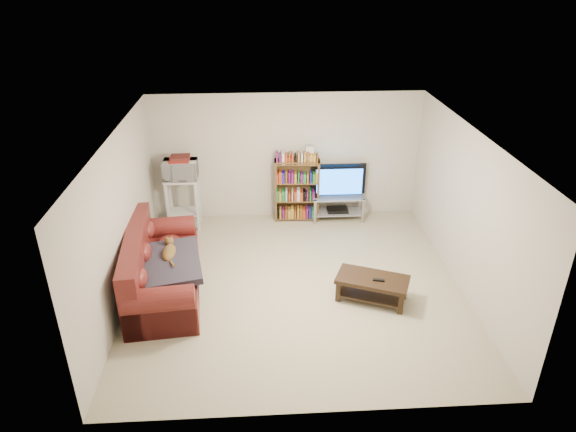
{
  "coord_description": "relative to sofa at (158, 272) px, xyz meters",
  "views": [
    {
      "loc": [
        -0.53,
        -6.59,
        4.49
      ],
      "look_at": [
        -0.1,
        0.4,
        1.0
      ],
      "focal_mm": 32.0,
      "sensor_mm": 36.0,
      "label": 1
    }
  ],
  "objects": [
    {
      "name": "blanket",
      "position": [
        0.21,
        -0.14,
        0.23
      ],
      "size": [
        1.08,
        1.29,
        0.19
      ],
      "primitive_type": "cube",
      "rotation": [
        0.05,
        -0.04,
        0.18
      ],
      "color": "#312D39",
      "rests_on": "sofa"
    },
    {
      "name": "cat",
      "position": [
        0.18,
        0.07,
        0.29
      ],
      "size": [
        0.31,
        0.65,
        0.19
      ],
      "primitive_type": null,
      "rotation": [
        0.0,
        0.0,
        0.1
      ],
      "color": "brown",
      "rests_on": "sofa"
    },
    {
      "name": "shelf_clutter",
      "position": [
        2.35,
        2.3,
        0.97
      ],
      "size": [
        0.62,
        0.2,
        0.28
      ],
      "rotation": [
        0.0,
        0.0,
        -0.05
      ],
      "color": "silver",
      "rests_on": "bookshelf"
    },
    {
      "name": "dvd_player",
      "position": [
        3.03,
        2.26,
        -0.15
      ],
      "size": [
        0.39,
        0.27,
        0.06
      ],
      "primitive_type": "cube",
      "rotation": [
        0.0,
        0.0,
        0.0
      ],
      "color": "black",
      "rests_on": "tv_stand"
    },
    {
      "name": "microwave_stand",
      "position": [
        0.14,
        2.12,
        0.28
      ],
      "size": [
        0.61,
        0.45,
        0.97
      ],
      "rotation": [
        0.0,
        0.0,
        0.01
      ],
      "color": "silver",
      "rests_on": "floor"
    },
    {
      "name": "bookshelf",
      "position": [
        2.25,
        2.29,
        0.28
      ],
      "size": [
        0.85,
        0.3,
        1.21
      ],
      "rotation": [
        0.0,
        0.0,
        -0.05
      ],
      "color": "brown",
      "rests_on": "floor"
    },
    {
      "name": "coffee_table",
      "position": [
        3.15,
        -0.4,
        -0.08
      ],
      "size": [
        1.15,
        0.87,
        0.37
      ],
      "rotation": [
        0.0,
        0.0,
        -0.4
      ],
      "color": "black",
      "rests_on": "floor"
    },
    {
      "name": "sofa",
      "position": [
        0.0,
        0.0,
        0.0
      ],
      "size": [
        1.21,
        2.37,
        0.98
      ],
      "rotation": [
        0.0,
        0.0,
        0.1
      ],
      "color": "maroon",
      "rests_on": "floor"
    },
    {
      "name": "wall_right",
      "position": [
        4.57,
        0.03,
        0.86
      ],
      "size": [
        0.0,
        5.0,
        5.0
      ],
      "primitive_type": "plane",
      "rotation": [
        1.57,
        0.0,
        -1.57
      ],
      "color": "beige",
      "rests_on": "ground"
    },
    {
      "name": "game_boxes",
      "position": [
        0.14,
        2.12,
        0.99
      ],
      "size": [
        0.36,
        0.31,
        0.05
      ],
      "primitive_type": "cube",
      "rotation": [
        0.0,
        0.0,
        0.01
      ],
      "color": "maroon",
      "rests_on": "microwave"
    },
    {
      "name": "floor",
      "position": [
        2.07,
        0.03,
        -0.34
      ],
      "size": [
        5.0,
        5.0,
        0.0
      ],
      "primitive_type": "plane",
      "color": "#C5B992",
      "rests_on": "ground"
    },
    {
      "name": "television",
      "position": [
        3.03,
        2.26,
        0.45
      ],
      "size": [
        1.05,
        0.14,
        0.6
      ],
      "primitive_type": "imported",
      "rotation": [
        0.0,
        0.0,
        3.14
      ],
      "color": "black",
      "rests_on": "tv_stand"
    },
    {
      "name": "ceiling",
      "position": [
        2.07,
        0.03,
        2.06
      ],
      "size": [
        5.0,
        5.0,
        0.0
      ],
      "primitive_type": "plane",
      "rotation": [
        3.14,
        0.0,
        0.0
      ],
      "color": "white",
      "rests_on": "ground"
    },
    {
      "name": "remote",
      "position": [
        3.22,
        -0.48,
        0.05
      ],
      "size": [
        0.17,
        0.09,
        0.02
      ],
      "primitive_type": "cube",
      "rotation": [
        0.0,
        0.0,
        -0.25
      ],
      "color": "black",
      "rests_on": "coffee_table"
    },
    {
      "name": "microwave",
      "position": [
        0.14,
        2.12,
        0.8
      ],
      "size": [
        0.6,
        0.41,
        0.33
      ],
      "primitive_type": "imported",
      "rotation": [
        0.0,
        0.0,
        0.01
      ],
      "color": "silver",
      "rests_on": "microwave_stand"
    },
    {
      "name": "wall_front",
      "position": [
        2.07,
        -2.47,
        0.86
      ],
      "size": [
        5.0,
        0.0,
        5.0
      ],
      "primitive_type": "plane",
      "rotation": [
        -1.57,
        0.0,
        0.0
      ],
      "color": "beige",
      "rests_on": "ground"
    },
    {
      "name": "wall_back",
      "position": [
        2.07,
        2.53,
        0.86
      ],
      "size": [
        5.0,
        0.0,
        5.0
      ],
      "primitive_type": "plane",
      "rotation": [
        1.57,
        0.0,
        0.0
      ],
      "color": "beige",
      "rests_on": "ground"
    },
    {
      "name": "wall_left",
      "position": [
        -0.43,
        0.03,
        0.86
      ],
      "size": [
        0.0,
        5.0,
        5.0
      ],
      "primitive_type": "plane",
      "rotation": [
        1.57,
        0.0,
        1.57
      ],
      "color": "beige",
      "rests_on": "ground"
    },
    {
      "name": "tv_stand",
      "position": [
        3.03,
        2.26,
        -0.01
      ],
      "size": [
        0.97,
        0.44,
        0.49
      ],
      "rotation": [
        0.0,
        0.0,
        0.0
      ],
      "color": "#999EA3",
      "rests_on": "floor"
    }
  ]
}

